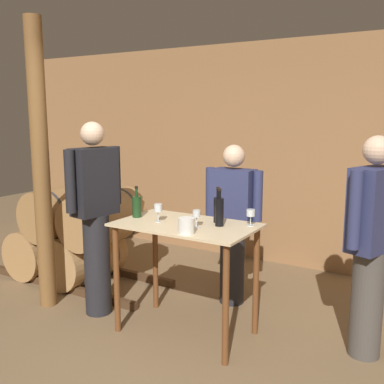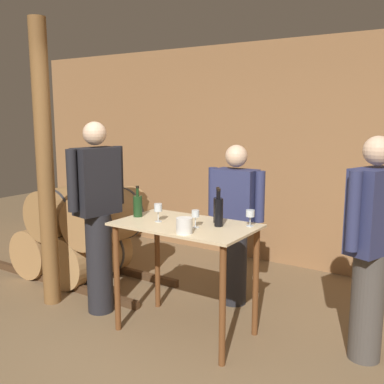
{
  "view_description": "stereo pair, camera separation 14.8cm",
  "coord_description": "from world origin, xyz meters",
  "px_view_note": "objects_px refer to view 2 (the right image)",
  "views": [
    {
      "loc": [
        1.75,
        -2.3,
        1.85
      ],
      "look_at": [
        -0.12,
        0.85,
        1.2
      ],
      "focal_mm": 42.0,
      "sensor_mm": 36.0,
      "label": 1
    },
    {
      "loc": [
        1.88,
        -2.22,
        1.85
      ],
      "look_at": [
        -0.12,
        0.85,
        1.2
      ],
      "focal_mm": 42.0,
      "sensor_mm": 36.0,
      "label": 2
    }
  ],
  "objects_px": {
    "wine_glass_near_left": "(158,208)",
    "ice_bucket": "(184,226)",
    "wooden_post": "(45,167)",
    "person_host": "(371,245)",
    "person_visitor_bearded": "(98,214)",
    "wine_bottle_far_left": "(138,205)",
    "wine_bottle_center": "(219,211)",
    "wine_glass_near_right": "(250,214)",
    "wine_glass_near_center": "(195,215)",
    "person_visitor_with_scarf": "(235,222)",
    "wine_bottle_left": "(218,209)"
  },
  "relations": [
    {
      "from": "wine_glass_near_left",
      "to": "ice_bucket",
      "type": "xyz_separation_m",
      "value": [
        0.39,
        -0.19,
        -0.05
      ]
    },
    {
      "from": "wooden_post",
      "to": "person_host",
      "type": "height_order",
      "value": "wooden_post"
    },
    {
      "from": "person_host",
      "to": "person_visitor_bearded",
      "type": "xyz_separation_m",
      "value": [
        -2.28,
        -0.49,
        0.05
      ]
    },
    {
      "from": "wine_bottle_far_left",
      "to": "person_host",
      "type": "xyz_separation_m",
      "value": [
        1.87,
        0.41,
        -0.16
      ]
    },
    {
      "from": "wine_bottle_center",
      "to": "wine_glass_near_right",
      "type": "height_order",
      "value": "wine_bottle_center"
    },
    {
      "from": "wine_bottle_center",
      "to": "wooden_post",
      "type": "bearing_deg",
      "value": -170.57
    },
    {
      "from": "wine_glass_near_left",
      "to": "person_visitor_bearded",
      "type": "xyz_separation_m",
      "value": [
        -0.68,
        -0.03,
        -0.12
      ]
    },
    {
      "from": "wine_bottle_far_left",
      "to": "wine_glass_near_left",
      "type": "relative_size",
      "value": 1.78
    },
    {
      "from": "wooden_post",
      "to": "wine_bottle_far_left",
      "type": "relative_size",
      "value": 9.86
    },
    {
      "from": "wooden_post",
      "to": "wine_bottle_center",
      "type": "relative_size",
      "value": 8.82
    },
    {
      "from": "wine_glass_near_right",
      "to": "wine_glass_near_center",
      "type": "bearing_deg",
      "value": -141.58
    },
    {
      "from": "wooden_post",
      "to": "person_visitor_with_scarf",
      "type": "xyz_separation_m",
      "value": [
        1.52,
        0.97,
        -0.53
      ]
    },
    {
      "from": "wine_bottle_far_left",
      "to": "wine_bottle_center",
      "type": "bearing_deg",
      "value": 6.65
    },
    {
      "from": "wooden_post",
      "to": "wine_glass_near_center",
      "type": "xyz_separation_m",
      "value": [
        1.59,
        0.15,
        -0.29
      ]
    },
    {
      "from": "wine_glass_near_center",
      "to": "person_visitor_with_scarf",
      "type": "xyz_separation_m",
      "value": [
        -0.07,
        0.82,
        -0.24
      ]
    },
    {
      "from": "ice_bucket",
      "to": "wine_glass_near_center",
      "type": "bearing_deg",
      "value": 97.55
    },
    {
      "from": "wine_glass_near_right",
      "to": "ice_bucket",
      "type": "xyz_separation_m",
      "value": [
        -0.32,
        -0.47,
        -0.04
      ]
    },
    {
      "from": "wine_bottle_center",
      "to": "wine_glass_near_left",
      "type": "relative_size",
      "value": 1.99
    },
    {
      "from": "wooden_post",
      "to": "ice_bucket",
      "type": "bearing_deg",
      "value": -1.67
    },
    {
      "from": "wine_glass_near_center",
      "to": "wine_glass_near_right",
      "type": "bearing_deg",
      "value": 38.42
    },
    {
      "from": "wine_bottle_center",
      "to": "wine_bottle_left",
      "type": "bearing_deg",
      "value": 124.1
    },
    {
      "from": "person_visitor_bearded",
      "to": "wine_glass_near_left",
      "type": "bearing_deg",
      "value": 2.18
    },
    {
      "from": "wine_glass_near_right",
      "to": "person_visitor_bearded",
      "type": "xyz_separation_m",
      "value": [
        -1.39,
        -0.3,
        -0.11
      ]
    },
    {
      "from": "wine_glass_near_center",
      "to": "ice_bucket",
      "type": "height_order",
      "value": "wine_glass_near_center"
    },
    {
      "from": "wine_bottle_left",
      "to": "wine_bottle_center",
      "type": "xyz_separation_m",
      "value": [
        0.07,
        -0.1,
        0.01
      ]
    },
    {
      "from": "wine_bottle_center",
      "to": "wine_glass_near_left",
      "type": "height_order",
      "value": "wine_bottle_center"
    },
    {
      "from": "wine_bottle_far_left",
      "to": "wine_bottle_center",
      "type": "xyz_separation_m",
      "value": [
        0.76,
        0.09,
        0.02
      ]
    },
    {
      "from": "wine_bottle_center",
      "to": "person_visitor_with_scarf",
      "type": "height_order",
      "value": "person_visitor_with_scarf"
    },
    {
      "from": "wine_glass_near_left",
      "to": "wine_glass_near_right",
      "type": "distance_m",
      "value": 0.76
    },
    {
      "from": "wine_glass_near_center",
      "to": "wine_bottle_left",
      "type": "bearing_deg",
      "value": 74.87
    },
    {
      "from": "wine_glass_near_left",
      "to": "wine_glass_near_right",
      "type": "relative_size",
      "value": 1.14
    },
    {
      "from": "wooden_post",
      "to": "wine_glass_near_right",
      "type": "distance_m",
      "value": 2.0
    },
    {
      "from": "wine_bottle_far_left",
      "to": "wine_bottle_left",
      "type": "distance_m",
      "value": 0.72
    },
    {
      "from": "person_visitor_bearded",
      "to": "wine_bottle_far_left",
      "type": "bearing_deg",
      "value": 10.7
    },
    {
      "from": "wine_bottle_left",
      "to": "wine_glass_near_center",
      "type": "height_order",
      "value": "wine_bottle_left"
    },
    {
      "from": "person_host",
      "to": "person_visitor_with_scarf",
      "type": "distance_m",
      "value": 1.36
    },
    {
      "from": "person_visitor_with_scarf",
      "to": "person_visitor_bearded",
      "type": "relative_size",
      "value": 0.88
    },
    {
      "from": "wine_glass_near_right",
      "to": "person_visitor_with_scarf",
      "type": "distance_m",
      "value": 0.73
    },
    {
      "from": "wine_bottle_far_left",
      "to": "ice_bucket",
      "type": "xyz_separation_m",
      "value": [
        0.66,
        -0.24,
        -0.04
      ]
    },
    {
      "from": "wooden_post",
      "to": "wine_glass_near_right",
      "type": "relative_size",
      "value": 20.08
    },
    {
      "from": "ice_bucket",
      "to": "person_visitor_bearded",
      "type": "bearing_deg",
      "value": 171.19
    },
    {
      "from": "wine_bottle_center",
      "to": "wine_bottle_far_left",
      "type": "bearing_deg",
      "value": -173.35
    },
    {
      "from": "wine_bottle_left",
      "to": "wine_glass_near_right",
      "type": "relative_size",
      "value": 2.22
    },
    {
      "from": "wine_glass_near_center",
      "to": "wooden_post",
      "type": "bearing_deg",
      "value": -174.68
    },
    {
      "from": "wine_bottle_left",
      "to": "wine_glass_near_left",
      "type": "height_order",
      "value": "wine_bottle_left"
    },
    {
      "from": "wine_glass_near_right",
      "to": "ice_bucket",
      "type": "distance_m",
      "value": 0.57
    },
    {
      "from": "wooden_post",
      "to": "person_host",
      "type": "xyz_separation_m",
      "value": [
        2.83,
        0.61,
        -0.45
      ]
    },
    {
      "from": "wine_bottle_left",
      "to": "wine_glass_near_center",
      "type": "relative_size",
      "value": 2.11
    },
    {
      "from": "wooden_post",
      "to": "person_host",
      "type": "distance_m",
      "value": 2.93
    },
    {
      "from": "wine_bottle_center",
      "to": "person_host",
      "type": "relative_size",
      "value": 0.18
    }
  ]
}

